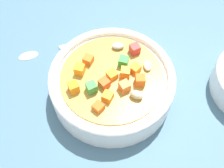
{
  "coord_description": "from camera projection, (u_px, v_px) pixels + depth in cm",
  "views": [
    {
      "loc": [
        21.11,
        16.01,
        45.05
      ],
      "look_at": [
        0.0,
        0.0,
        2.73
      ],
      "focal_mm": 47.23,
      "sensor_mm": 36.0,
      "label": 1
    }
  ],
  "objects": [
    {
      "name": "soup_bowl_main",
      "position": [
        112.0,
        83.0,
        0.5
      ],
      "size": [
        20.95,
        20.95,
        6.73
      ],
      "color": "white",
      "rests_on": "ground_plane"
    },
    {
      "name": "ground_plane",
      "position": [
        112.0,
        95.0,
        0.53
      ],
      "size": [
        140.0,
        140.0,
        2.0
      ],
      "primitive_type": "cube",
      "color": "#42667A"
    },
    {
      "name": "spoon",
      "position": [
        61.0,
        46.0,
        0.57
      ],
      "size": [
        16.83,
        11.98,
        0.93
      ],
      "rotation": [
        0.0,
        0.0,
        5.69
      ],
      "color": "silver",
      "rests_on": "ground_plane"
    }
  ]
}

